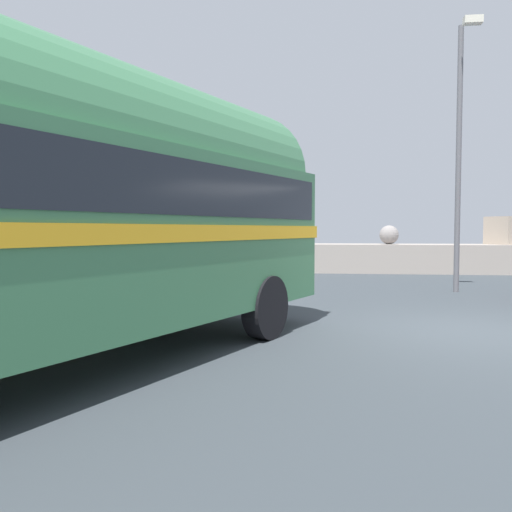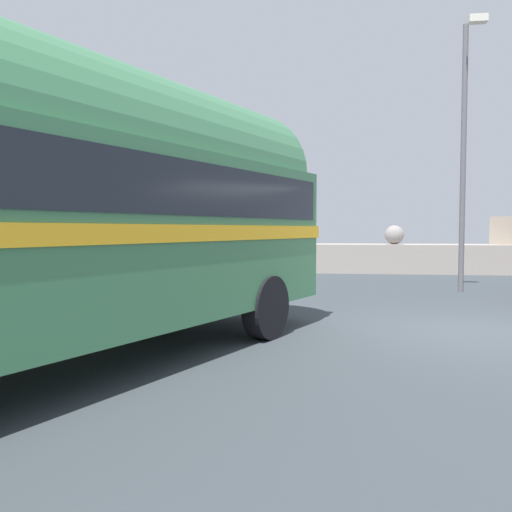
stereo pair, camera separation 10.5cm
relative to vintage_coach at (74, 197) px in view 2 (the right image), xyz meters
name	(u,v)px [view 2 (the right image)]	position (x,y,z in m)	size (l,w,h in m)	color
ground	(472,333)	(5.28, 2.84, -2.04)	(32.00, 26.00, 0.02)	#343B40
breakwater	(387,256)	(5.35, 14.61, -1.39)	(31.36, 2.05, 2.38)	gray
vintage_coach	(74,197)	(0.00, 0.00, 0.00)	(5.64, 8.82, 3.70)	black
lamp_post	(465,144)	(6.52, 8.34, 1.82)	(0.44, 0.78, 6.92)	#5B5B60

